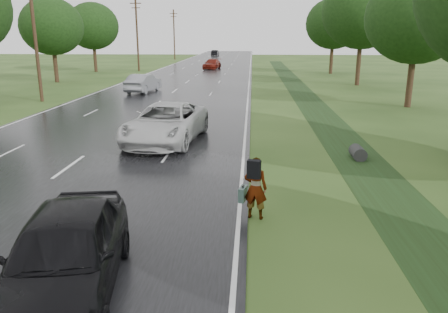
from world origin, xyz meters
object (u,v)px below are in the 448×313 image
dark_sedan (65,253)px  silver_sedan (143,83)px  white_pickup (166,123)px  pedestrian (255,187)px

dark_sedan → silver_sedan: bearing=91.7°
white_pickup → dark_sedan: bearing=-81.6°
dark_sedan → white_pickup: bearing=82.9°
white_pickup → silver_sedan: 19.23m
pedestrian → white_pickup: size_ratio=0.27×
white_pickup → pedestrian: bearing=-58.3°
white_pickup → dark_sedan: 12.76m
pedestrian → silver_sedan: 28.84m
silver_sedan → dark_sedan: bearing=109.3°
pedestrian → dark_sedan: (-3.68, -4.01, -0.00)m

